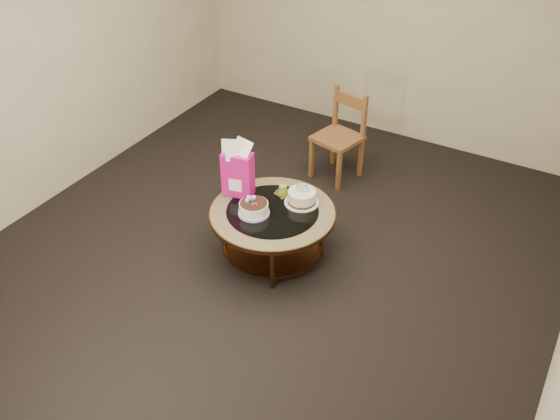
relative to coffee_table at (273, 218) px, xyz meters
The scene contains 8 objects.
ground 0.38m from the coffee_table, 164.05° to the left, with size 5.00×5.00×0.00m, color black.
room_walls 1.16m from the coffee_table, 164.05° to the left, with size 4.52×5.02×2.61m.
coffee_table is the anchor object (origin of this frame).
decorated_cake 0.20m from the coffee_table, 133.58° to the right, with size 0.25×0.25×0.15m.
cream_cake 0.29m from the coffee_table, 53.74° to the left, with size 0.28×0.28×0.18m.
gift_bag 0.49m from the coffee_table, 169.54° to the left, with size 0.27×0.22×0.49m.
pillar_candle 0.27m from the coffee_table, 99.64° to the left, with size 0.14×0.14×0.10m.
dining_chair 1.41m from the coffee_table, 93.24° to the left, with size 0.48×0.48×0.87m.
Camera 1 is at (2.07, -3.46, 3.36)m, focal length 40.00 mm.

